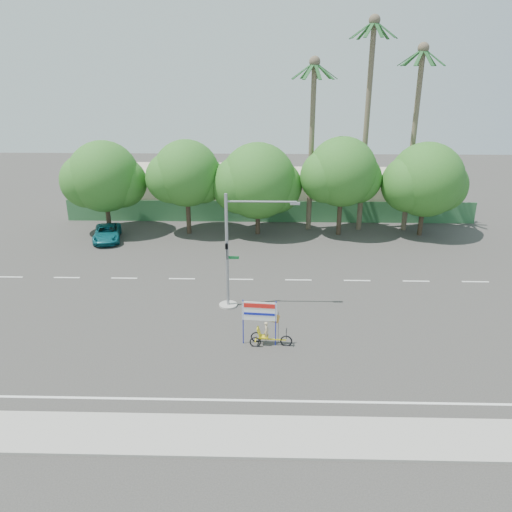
{
  "coord_description": "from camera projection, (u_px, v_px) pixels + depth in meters",
  "views": [
    {
      "loc": [
        -0.11,
        -23.3,
        13.73
      ],
      "look_at": [
        -0.78,
        3.38,
        3.5
      ],
      "focal_mm": 35.0,
      "sensor_mm": 36.0,
      "label": 1
    }
  ],
  "objects": [
    {
      "name": "building_right",
      "position": [
        349.0,
        192.0,
        50.09
      ],
      "size": [
        14.0,
        8.0,
        3.6
      ],
      "primitive_type": "cube",
      "color": "beige",
      "rests_on": "ground"
    },
    {
      "name": "palm_mid",
      "position": [
        415.0,
        121.0,
        41.21
      ],
      "size": [
        3.73,
        3.79,
        15.45
      ],
      "color": "#70604C",
      "rests_on": "ground"
    },
    {
      "name": "ground",
      "position": [
        269.0,
        340.0,
        26.65
      ],
      "size": [
        120.0,
        120.0,
        0.0
      ],
      "primitive_type": "plane",
      "color": "#33302D",
      "rests_on": "ground"
    },
    {
      "name": "palm_tall",
      "position": [
        368.0,
        108.0,
        40.92
      ],
      "size": [
        3.73,
        3.79,
        17.45
      ],
      "color": "#70604C",
      "rests_on": "ground"
    },
    {
      "name": "tree_center",
      "position": [
        257.0,
        183.0,
        41.89
      ],
      "size": [
        7.62,
        6.4,
        7.85
      ],
      "color": "#473828",
      "rests_on": "ground"
    },
    {
      "name": "traffic_signal",
      "position": [
        232.0,
        261.0,
        29.38
      ],
      "size": [
        4.72,
        1.1,
        7.0
      ],
      "color": "gray",
      "rests_on": "ground"
    },
    {
      "name": "building_left",
      "position": [
        171.0,
        189.0,
        50.45
      ],
      "size": [
        12.0,
        8.0,
        4.0
      ],
      "primitive_type": "cube",
      "color": "beige",
      "rests_on": "ground"
    },
    {
      "name": "tree_far_left",
      "position": [
        104.0,
        179.0,
        42.09
      ],
      "size": [
        7.14,
        6.0,
        7.96
      ],
      "color": "#473828",
      "rests_on": "ground"
    },
    {
      "name": "pickup_truck",
      "position": [
        107.0,
        233.0,
        41.6
      ],
      "size": [
        3.04,
        4.88,
        1.26
      ],
      "primitive_type": "imported",
      "rotation": [
        0.0,
        0.0,
        0.22
      ],
      "color": "#0E5C66",
      "rests_on": "ground"
    },
    {
      "name": "trike_billboard",
      "position": [
        264.0,
        327.0,
        25.84
      ],
      "size": [
        2.62,
        0.68,
        2.58
      ],
      "rotation": [
        0.0,
        0.0,
        -0.09
      ],
      "color": "black",
      "rests_on": "ground"
    },
    {
      "name": "tree_left",
      "position": [
        186.0,
        176.0,
        41.82
      ],
      "size": [
        6.66,
        5.6,
        8.07
      ],
      "color": "#473828",
      "rests_on": "ground"
    },
    {
      "name": "palm_short",
      "position": [
        312.0,
        128.0,
        41.6
      ],
      "size": [
        3.73,
        3.79,
        14.45
      ],
      "color": "#70604C",
      "rests_on": "ground"
    },
    {
      "name": "tree_right",
      "position": [
        341.0,
        174.0,
        41.44
      ],
      "size": [
        6.9,
        5.8,
        8.36
      ],
      "color": "#473828",
      "rests_on": "ground"
    },
    {
      "name": "tree_far_right",
      "position": [
        425.0,
        182.0,
        41.49
      ],
      "size": [
        7.38,
        6.2,
        7.94
      ],
      "color": "#473828",
      "rests_on": "ground"
    },
    {
      "name": "sidewalk_near",
      "position": [
        269.0,
        436.0,
        19.63
      ],
      "size": [
        50.0,
        2.4,
        0.12
      ],
      "primitive_type": "cube",
      "color": "gray",
      "rests_on": "ground"
    },
    {
      "name": "fence",
      "position": [
        269.0,
        212.0,
        46.37
      ],
      "size": [
        38.0,
        0.08,
        2.0
      ],
      "primitive_type": "cube",
      "color": "#336B3D",
      "rests_on": "ground"
    }
  ]
}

